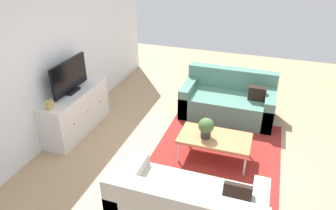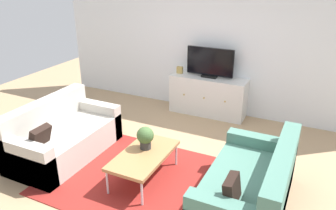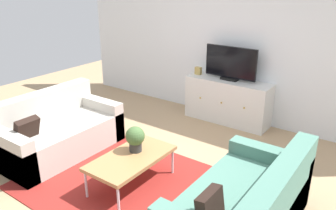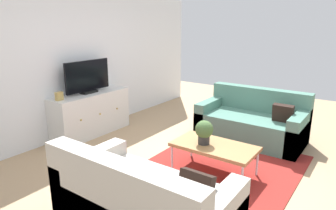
# 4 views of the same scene
# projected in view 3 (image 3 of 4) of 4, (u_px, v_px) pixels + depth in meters

# --- Properties ---
(ground_plane) EXTENTS (10.00, 10.00, 0.00)m
(ground_plane) POSITION_uv_depth(u_px,v_px,m) (139.00, 180.00, 4.15)
(ground_plane) COLOR tan
(wall_back) EXTENTS (6.40, 0.12, 2.70)m
(wall_back) POSITION_uv_depth(u_px,v_px,m) (237.00, 40.00, 5.59)
(wall_back) COLOR white
(wall_back) RESTS_ON ground_plane
(area_rug) EXTENTS (2.50, 1.90, 0.01)m
(area_rug) POSITION_uv_depth(u_px,v_px,m) (131.00, 186.00, 4.03)
(area_rug) COLOR maroon
(area_rug) RESTS_ON ground_plane
(couch_left_side) EXTENTS (0.89, 1.66, 0.83)m
(couch_left_side) POSITION_uv_depth(u_px,v_px,m) (56.00, 133.00, 4.75)
(couch_left_side) COLOR #B2ADA3
(couch_left_side) RESTS_ON ground_plane
(couch_right_side) EXTENTS (0.89, 1.66, 0.83)m
(couch_right_side) POSITION_uv_depth(u_px,v_px,m) (247.00, 210.00, 3.18)
(couch_right_side) COLOR #4C7A6B
(couch_right_side) RESTS_ON ground_plane
(coffee_table) EXTENTS (0.57, 1.05, 0.39)m
(coffee_table) POSITION_uv_depth(u_px,v_px,m) (131.00, 159.00, 3.93)
(coffee_table) COLOR #A37547
(coffee_table) RESTS_ON ground_plane
(potted_plant) EXTENTS (0.23, 0.23, 0.31)m
(potted_plant) POSITION_uv_depth(u_px,v_px,m) (135.00, 138.00, 3.98)
(potted_plant) COLOR #2D2D2D
(potted_plant) RESTS_ON coffee_table
(tv_console) EXTENTS (1.43, 0.47, 0.73)m
(tv_console) POSITION_uv_depth(u_px,v_px,m) (228.00, 101.00, 5.71)
(tv_console) COLOR silver
(tv_console) RESTS_ON ground_plane
(flat_screen_tv) EXTENTS (0.88, 0.16, 0.55)m
(flat_screen_tv) POSITION_uv_depth(u_px,v_px,m) (231.00, 64.00, 5.50)
(flat_screen_tv) COLOR black
(flat_screen_tv) RESTS_ON tv_console
(mantel_clock) EXTENTS (0.11, 0.07, 0.13)m
(mantel_clock) POSITION_uv_depth(u_px,v_px,m) (198.00, 71.00, 5.88)
(mantel_clock) COLOR tan
(mantel_clock) RESTS_ON tv_console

